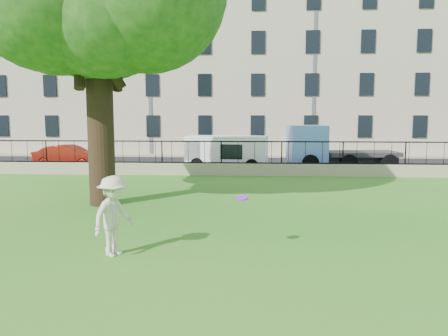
# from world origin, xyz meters

# --- Properties ---
(ground) EXTENTS (120.00, 120.00, 0.00)m
(ground) POSITION_xyz_m (0.00, 0.00, 0.00)
(ground) COLOR #26751C
(ground) RESTS_ON ground
(retaining_wall) EXTENTS (50.00, 0.40, 0.60)m
(retaining_wall) POSITION_xyz_m (0.00, 12.00, 0.30)
(retaining_wall) COLOR tan
(retaining_wall) RESTS_ON ground
(iron_railing) EXTENTS (50.00, 0.05, 1.13)m
(iron_railing) POSITION_xyz_m (0.00, 12.00, 1.15)
(iron_railing) COLOR black
(iron_railing) RESTS_ON retaining_wall
(street) EXTENTS (60.00, 9.00, 0.01)m
(street) POSITION_xyz_m (0.00, 16.70, 0.01)
(street) COLOR black
(street) RESTS_ON ground
(sidewalk) EXTENTS (60.00, 1.40, 0.12)m
(sidewalk) POSITION_xyz_m (0.00, 21.90, 0.06)
(sidewalk) COLOR tan
(sidewalk) RESTS_ON ground
(building_row) EXTENTS (56.40, 10.40, 13.80)m
(building_row) POSITION_xyz_m (0.00, 27.57, 6.92)
(building_row) COLOR #BCAB95
(building_row) RESTS_ON ground
(man) EXTENTS (1.05, 1.28, 1.72)m
(man) POSITION_xyz_m (-1.43, -0.75, 0.86)
(man) COLOR beige
(man) RESTS_ON ground
(frisbee) EXTENTS (0.33, 0.32, 0.12)m
(frisbee) POSITION_xyz_m (1.30, -0.36, 1.22)
(frisbee) COLOR purple
(red_sedan) EXTENTS (4.12, 1.85, 1.31)m
(red_sedan) POSITION_xyz_m (-8.82, 14.40, 0.66)
(red_sedan) COLOR maroon
(red_sedan) RESTS_ON street
(white_van) EXTENTS (4.59, 2.25, 1.85)m
(white_van) POSITION_xyz_m (0.14, 14.40, 0.93)
(white_van) COLOR white
(white_van) RESTS_ON street
(blue_truck) EXTENTS (5.99, 2.60, 2.44)m
(blue_truck) POSITION_xyz_m (6.50, 15.13, 1.22)
(blue_truck) COLOR #6291E5
(blue_truck) RESTS_ON street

